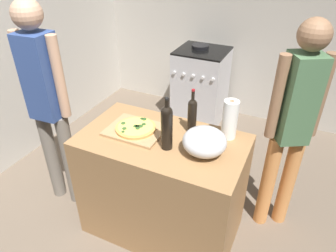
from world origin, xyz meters
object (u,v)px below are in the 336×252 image
object	(u,v)px
stove	(201,86)
pizza	(136,128)
mixing_bowl	(205,142)
person_in_stripes	(46,98)
paper_towel_roll	(230,119)
wine_bottle_green	(167,126)
wine_bottle_clear	(192,114)
person_in_red	(293,123)

from	to	relation	value
stove	pizza	bearing A→B (deg)	-85.56
mixing_bowl	person_in_stripes	bearing A→B (deg)	-178.49
paper_towel_roll	stove	bearing A→B (deg)	115.62
wine_bottle_green	person_in_stripes	bearing A→B (deg)	179.13
pizza	paper_towel_roll	xyz separation A→B (m)	(0.62, 0.22, 0.11)
wine_bottle_clear	stove	distance (m)	1.79
pizza	person_in_red	distance (m)	1.10
wine_bottle_clear	person_in_red	xyz separation A→B (m)	(0.64, 0.28, -0.05)
stove	person_in_stripes	bearing A→B (deg)	-107.89
mixing_bowl	pizza	bearing A→B (deg)	176.21
pizza	stove	size ratio (longest dim) A/B	0.30
stove	wine_bottle_clear	bearing A→B (deg)	-72.85
person_in_red	wine_bottle_clear	bearing A→B (deg)	-156.80
wine_bottle_green	person_in_stripes	distance (m)	1.03
paper_towel_roll	mixing_bowl	bearing A→B (deg)	-109.55
person_in_stripes	person_in_red	xyz separation A→B (m)	(1.75, 0.51, -0.05)
mixing_bowl	person_in_red	bearing A→B (deg)	44.99
wine_bottle_green	person_in_red	xyz separation A→B (m)	(0.72, 0.53, -0.08)
wine_bottle_clear	person_in_red	bearing A→B (deg)	23.20
pizza	person_in_stripes	world-z (taller)	person_in_stripes
pizza	mixing_bowl	world-z (taller)	mixing_bowl
paper_towel_roll	wine_bottle_clear	xyz separation A→B (m)	(-0.25, -0.05, 0.00)
person_in_stripes	person_in_red	size ratio (longest dim) A/B	1.04
mixing_bowl	wine_bottle_clear	size ratio (longest dim) A/B	0.86
wine_bottle_clear	person_in_stripes	bearing A→B (deg)	-167.96
mixing_bowl	stove	distance (m)	2.01
wine_bottle_clear	stove	bearing A→B (deg)	107.15
paper_towel_roll	wine_bottle_clear	distance (m)	0.26
wine_bottle_green	wine_bottle_clear	bearing A→B (deg)	73.15
wine_bottle_clear	person_in_red	world-z (taller)	person_in_red
pizza	person_in_stripes	size ratio (longest dim) A/B	0.17
paper_towel_roll	wine_bottle_green	distance (m)	0.45
paper_towel_roll	wine_bottle_green	size ratio (longest dim) A/B	0.76
paper_towel_roll	wine_bottle_green	xyz separation A→B (m)	(-0.33, -0.30, 0.03)
mixing_bowl	paper_towel_roll	size ratio (longest dim) A/B	1.01
paper_towel_roll	wine_bottle_green	bearing A→B (deg)	-137.82
mixing_bowl	stove	xyz separation A→B (m)	(-0.67, 1.83, -0.50)
stove	person_in_red	world-z (taller)	person_in_red
mixing_bowl	wine_bottle_green	xyz separation A→B (m)	(-0.24, -0.05, 0.08)
wine_bottle_green	stove	xyz separation A→B (m)	(-0.43, 1.88, -0.58)
wine_bottle_clear	wine_bottle_green	bearing A→B (deg)	-106.85
mixing_bowl	wine_bottle_clear	world-z (taller)	wine_bottle_clear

